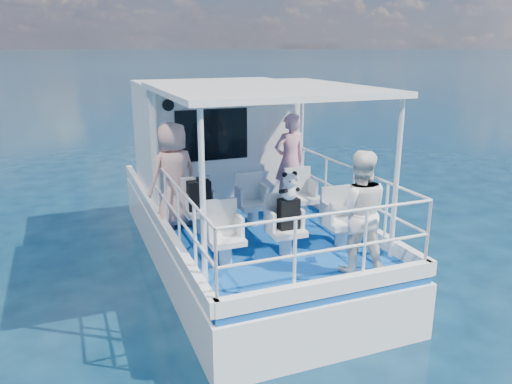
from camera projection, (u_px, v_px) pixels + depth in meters
ground at (257, 279)px, 8.34m from camera, size 2000.00×2000.00×0.00m
hull at (238, 257)px, 9.23m from camera, size 3.00×7.00×1.60m
deck at (237, 213)px, 8.99m from camera, size 2.90×6.90×0.10m
cabin at (215, 138)px, 9.84m from camera, size 2.85×2.00×2.20m
canopy at (263, 89)px, 7.28m from camera, size 3.00×3.20×0.08m
canopy_posts at (263, 166)px, 7.55m from camera, size 2.77×2.97×2.20m
railings at (271, 210)px, 7.43m from camera, size 2.84×3.59×1.00m
seat_port_fwd at (200, 220)px, 7.90m from camera, size 0.48×0.46×0.38m
seat_center_fwd at (253, 214)px, 8.21m from camera, size 0.48×0.46×0.38m
seat_stbd_fwd at (302, 208)px, 8.52m from camera, size 0.48×0.46×0.38m
seat_port_aft at (225, 250)px, 6.73m from camera, size 0.48×0.46×0.38m
seat_center_aft at (286, 241)px, 7.05m from camera, size 0.48×0.46×0.38m
seat_stbd_aft at (341, 233)px, 7.36m from camera, size 0.48×0.46×0.38m
passenger_port_fwd at (174, 175)px, 7.99m from camera, size 0.75×0.64×1.71m
passenger_stbd_fwd at (290, 161)px, 9.01m from camera, size 0.67×0.48×1.71m
passenger_stbd_aft at (358, 213)px, 6.34m from camera, size 0.96×0.87×1.61m
backpack_port at (199, 195)px, 7.75m from camera, size 0.35×0.20×0.46m
backpack_center at (289, 214)px, 6.94m from camera, size 0.29×0.16×0.44m
compact_camera at (199, 179)px, 7.69m from camera, size 0.10×0.06×0.06m
panda at (289, 186)px, 6.80m from camera, size 0.25×0.21×0.39m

